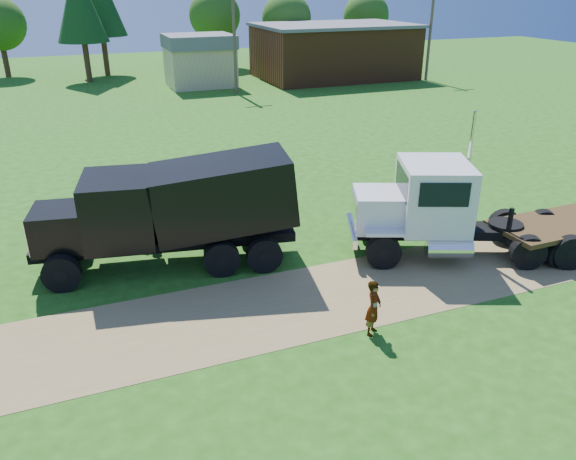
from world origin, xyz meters
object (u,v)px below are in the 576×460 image
object	(u,v)px
orange_pickup	(184,198)
white_semi_tractor	(435,209)
black_dump_truck	(176,208)
spectator_a	(374,308)

from	to	relation	value
orange_pickup	white_semi_tractor	bearing A→B (deg)	-141.51
orange_pickup	black_dump_truck	bearing A→B (deg)	156.94
white_semi_tractor	spectator_a	world-z (taller)	white_semi_tractor
black_dump_truck	orange_pickup	world-z (taller)	black_dump_truck
white_semi_tractor	orange_pickup	distance (m)	10.50
black_dump_truck	spectator_a	distance (m)	7.76
white_semi_tractor	orange_pickup	xyz separation A→B (m)	(-7.73, 7.04, -0.97)
black_dump_truck	spectator_a	bearing A→B (deg)	-46.28
black_dump_truck	orange_pickup	xyz separation A→B (m)	(1.10, 4.45, -1.36)
black_dump_truck	orange_pickup	bearing A→B (deg)	86.06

